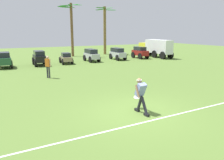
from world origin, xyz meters
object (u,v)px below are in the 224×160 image
(teammate_near_sideline, at_px, (48,65))
(box_truck, at_px, (156,47))
(frisbee_thrower, at_px, (141,94))
(parked_car_slot_c, at_px, (39,58))
(palm_tree_left_of_centre, at_px, (72,26))
(parked_car_slot_g, at_px, (140,52))
(parked_car_slot_f, at_px, (117,53))
(frisbee_in_flight, at_px, (137,97))
(parked_car_slot_b, at_px, (5,60))
(parked_car_slot_d, at_px, (66,58))
(palm_tree_right_of_centre, at_px, (105,27))
(parked_car_slot_e, at_px, (91,55))

(teammate_near_sideline, xyz_separation_m, box_truck, (14.90, 6.77, 0.29))
(frisbee_thrower, relative_size, parked_car_slot_c, 0.59)
(parked_car_slot_c, distance_m, palm_tree_left_of_centre, 8.61)
(parked_car_slot_c, relative_size, palm_tree_left_of_centre, 0.35)
(parked_car_slot_c, relative_size, parked_car_slot_g, 1.00)
(box_truck, xyz_separation_m, palm_tree_left_of_centre, (-9.17, 5.69, 2.71))
(parked_car_slot_f, bearing_deg, box_truck, 0.17)
(frisbee_in_flight, relative_size, parked_car_slot_g, 0.15)
(frisbee_thrower, distance_m, parked_car_slot_g, 18.48)
(parked_car_slot_b, xyz_separation_m, palm_tree_left_of_centre, (8.27, 6.09, 3.20))
(parked_car_slot_d, relative_size, parked_car_slot_f, 0.94)
(frisbee_in_flight, relative_size, parked_car_slot_c, 0.15)
(parked_car_slot_b, xyz_separation_m, palm_tree_right_of_centre, (13.25, 6.60, 3.03))
(parked_car_slot_b, bearing_deg, box_truck, 1.30)
(frisbee_in_flight, xyz_separation_m, parked_car_slot_c, (-1.54, 14.49, 0.26))
(palm_tree_right_of_centre, bearing_deg, parked_car_slot_d, -139.14)
(teammate_near_sideline, bearing_deg, parked_car_slot_f, 35.92)
(parked_car_slot_f, relative_size, palm_tree_right_of_centre, 0.37)
(box_truck, bearing_deg, parked_car_slot_d, -178.16)
(parked_car_slot_d, xyz_separation_m, parked_car_slot_e, (2.93, 0.32, 0.16))
(teammate_near_sideline, bearing_deg, parked_car_slot_d, 64.17)
(parked_car_slot_g, bearing_deg, parked_car_slot_b, -179.15)
(parked_car_slot_c, bearing_deg, parked_car_slot_f, 2.13)
(parked_car_slot_g, bearing_deg, palm_tree_left_of_centre, 138.54)
(parked_car_slot_b, distance_m, palm_tree_left_of_centre, 10.75)
(parked_car_slot_b, bearing_deg, parked_car_slot_f, 1.83)
(parked_car_slot_g, relative_size, palm_tree_right_of_centre, 0.36)
(frisbee_in_flight, bearing_deg, parked_car_slot_e, 74.90)
(teammate_near_sideline, xyz_separation_m, parked_car_slot_f, (9.32, 6.75, -0.22))
(frisbee_thrower, height_order, palm_tree_right_of_centre, palm_tree_right_of_centre)
(frisbee_thrower, distance_m, frisbee_in_flight, 0.64)
(parked_car_slot_d, relative_size, box_truck, 0.38)
(parked_car_slot_b, distance_m, parked_car_slot_g, 14.91)
(frisbee_thrower, relative_size, parked_car_slot_e, 0.59)
(parked_car_slot_b, height_order, box_truck, box_truck)
(teammate_near_sideline, distance_m, parked_car_slot_g, 14.02)
(box_truck, bearing_deg, frisbee_thrower, -130.33)
(parked_car_slot_d, xyz_separation_m, box_truck, (11.80, 0.38, 0.67))
(teammate_near_sideline, height_order, box_truck, box_truck)
(frisbee_in_flight, distance_m, parked_car_slot_d, 14.50)
(parked_car_slot_c, relative_size, parked_car_slot_d, 1.05)
(frisbee_in_flight, xyz_separation_m, parked_car_slot_e, (3.99, 14.77, 0.24))
(parked_car_slot_f, bearing_deg, parked_car_slot_e, -179.17)
(frisbee_thrower, bearing_deg, parked_car_slot_c, 95.16)
(teammate_near_sideline, bearing_deg, palm_tree_left_of_centre, 65.30)
(frisbee_thrower, xyz_separation_m, palm_tree_right_of_centre, (8.86, 21.58, 2.97))
(frisbee_thrower, bearing_deg, frisbee_in_flight, 71.32)
(parked_car_slot_f, bearing_deg, parked_car_slot_b, -178.17)
(parked_car_slot_e, height_order, parked_car_slot_f, same)
(parked_car_slot_c, relative_size, parked_car_slot_e, 0.99)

